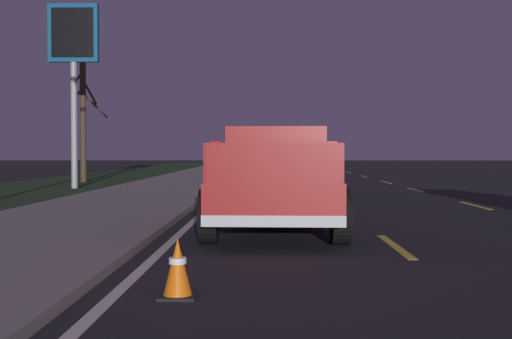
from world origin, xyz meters
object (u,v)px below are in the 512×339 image
at_px(pickup_truck, 276,179).
at_px(sedan_tan, 274,163).
at_px(bare_tree_far, 83,119).
at_px(traffic_cone_near, 178,268).
at_px(gas_price_sign, 73,50).

bearing_deg(pickup_truck, sedan_tan, -0.42).
bearing_deg(bare_tree_far, sedan_tan, -55.72).
distance_m(bare_tree_far, traffic_cone_near, 24.50).
distance_m(pickup_truck, sedan_tan, 23.49).
bearing_deg(sedan_tan, traffic_cone_near, 177.66).
bearing_deg(traffic_cone_near, pickup_truck, -10.23).
bearing_deg(bare_tree_far, pickup_truck, -153.66).
relative_size(pickup_truck, gas_price_sign, 0.78).
bearing_deg(gas_price_sign, traffic_cone_near, -160.16).
height_order(pickup_truck, traffic_cone_near, pickup_truck).
xyz_separation_m(gas_price_sign, bare_tree_far, (5.07, 1.11, -2.38)).
bearing_deg(pickup_truck, traffic_cone_near, 169.77).
distance_m(pickup_truck, traffic_cone_near, 5.79).
bearing_deg(sedan_tan, pickup_truck, 179.58).
bearing_deg(gas_price_sign, sedan_tan, -34.82).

